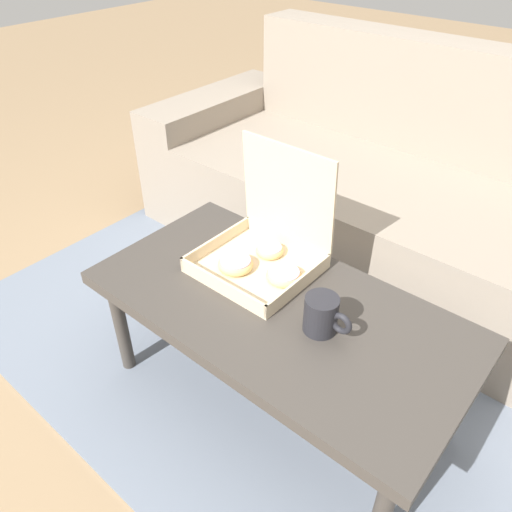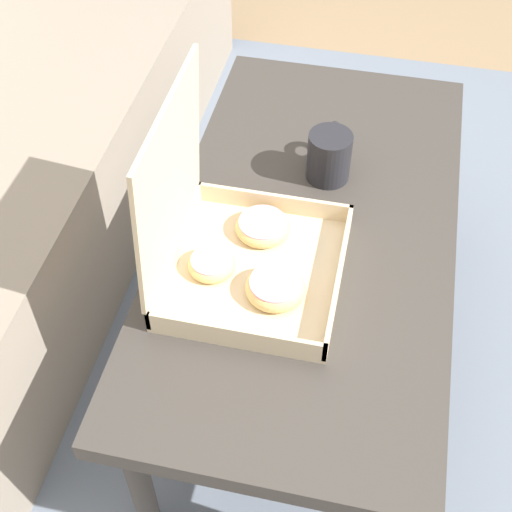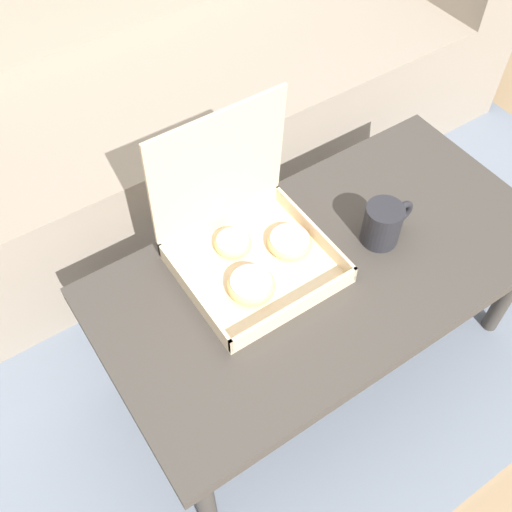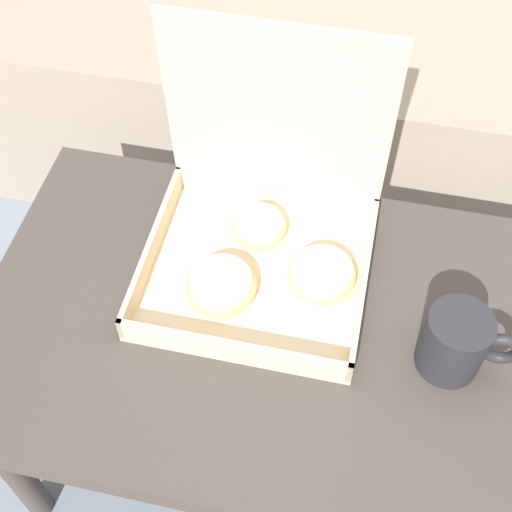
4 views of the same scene
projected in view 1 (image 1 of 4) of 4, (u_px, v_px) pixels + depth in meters
name	position (u px, v px, depth m)	size (l,w,h in m)	color
ground_plane	(295.00, 379.00, 1.72)	(12.00, 12.00, 0.00)	#937756
area_rug	(342.00, 331.00, 1.91)	(2.57, 1.90, 0.01)	slate
couch	(419.00, 210.00, 2.05)	(2.45, 0.86, 0.89)	gray
coffee_table	(278.00, 315.00, 1.42)	(1.09, 0.56, 0.43)	#3D3833
pastry_box	(265.00, 247.00, 1.51)	(0.33, 0.31, 0.36)	beige
coffee_mug	(322.00, 315.00, 1.28)	(0.14, 0.09, 0.11)	#232328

